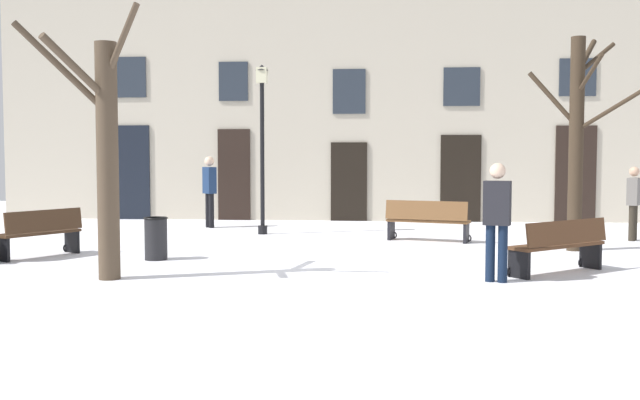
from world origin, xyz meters
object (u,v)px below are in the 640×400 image
tree_left_of_center (577,131)px  bench_near_lamp (427,220)px  streetlamp (262,131)px  person_near_bench (210,188)px  bench_by_litter_bin (560,245)px  bench_near_center_tree (40,233)px  litter_bin (156,238)px  person_strolling (634,200)px  person_crossing_plaza (497,216)px  tree_near_facade (105,148)px

tree_left_of_center → bench_near_lamp: 3.57m
streetlamp → person_near_bench: 2.53m
bench_near_lamp → bench_by_litter_bin: bearing=130.9°
streetlamp → bench_near_center_tree: 5.73m
litter_bin → person_strolling: 10.19m
bench_near_center_tree → person_strolling: 12.23m
bench_near_center_tree → litter_bin: bearing=117.6°
person_crossing_plaza → person_strolling: size_ratio=1.09×
tree_left_of_center → streetlamp: 6.99m
tree_near_facade → person_near_bench: (-0.27, 7.68, -0.95)m
streetlamp → litter_bin: (-1.22, -4.27, -2.04)m
bench_near_lamp → person_strolling: person_strolling is taller
tree_near_facade → bench_near_center_tree: 3.38m
bench_by_litter_bin → person_near_bench: (-7.19, 6.59, 0.57)m
bench_near_lamp → person_crossing_plaza: person_crossing_plaza is taller
tree_near_facade → streetlamp: 6.46m
tree_near_facade → streetlamp: tree_near_facade is taller
tree_left_of_center → litter_bin: bearing=-166.1°
streetlamp → person_strolling: size_ratio=2.46×
bench_near_center_tree → person_near_bench: 5.84m
tree_near_facade → person_crossing_plaza: bearing=2.4°
tree_near_facade → person_near_bench: 7.75m
litter_bin → person_strolling: bearing=21.1°
tree_near_facade → litter_bin: size_ratio=5.30×
tree_near_facade → bench_near_center_tree: bearing=134.1°
streetlamp → person_crossing_plaza: streetlamp is taller
tree_near_facade → bench_near_lamp: (5.12, 5.17, -1.52)m
litter_bin → person_crossing_plaza: (5.70, -1.79, 0.59)m
bench_near_lamp → person_near_bench: bearing=-7.9°
litter_bin → person_crossing_plaza: 6.01m
person_near_bench → litter_bin: bearing=-35.8°
bench_near_lamp → person_crossing_plaza: (0.69, -4.93, 0.52)m
tree_near_facade → streetlamp: size_ratio=1.02×
bench_by_litter_bin → person_crossing_plaza: person_crossing_plaza is taller
tree_near_facade → tree_left_of_center: tree_left_of_center is taller
tree_left_of_center → bench_by_litter_bin: size_ratio=2.43×
tree_near_facade → person_crossing_plaza: tree_near_facade is taller
person_crossing_plaza → person_strolling: person_crossing_plaza is taller
streetlamp → litter_bin: size_ratio=5.21×
litter_bin → person_near_bench: bearing=93.8°
tree_near_facade → bench_by_litter_bin: bearing=8.9°
litter_bin → tree_near_facade: bearing=-93.0°
tree_near_facade → person_crossing_plaza: 5.90m
tree_left_of_center → streetlamp: bearing=160.4°
tree_left_of_center → person_strolling: tree_left_of_center is taller
tree_left_of_center → person_crossing_plaza: bearing=-119.5°
tree_left_of_center → bench_near_lamp: bearing=156.5°
bench_by_litter_bin → bench_near_lamp: 4.46m
bench_near_lamp → bench_near_center_tree: size_ratio=1.18×
bench_near_center_tree → person_near_bench: person_near_bench is taller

